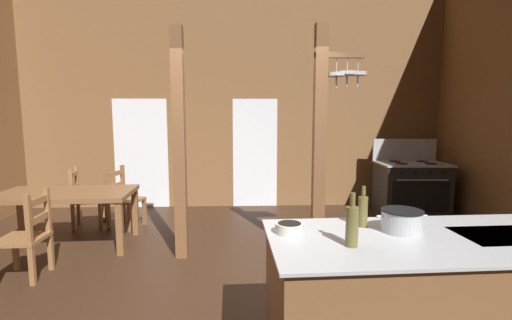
% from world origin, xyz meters
% --- Properties ---
extents(ground_plane, '(8.61, 7.74, 0.10)m').
position_xyz_m(ground_plane, '(0.00, 0.00, -0.05)').
color(ground_plane, '#382316').
extents(wall_back, '(8.61, 0.14, 4.42)m').
position_xyz_m(wall_back, '(0.00, 3.54, 2.21)').
color(wall_back, brown).
rests_on(wall_back, ground_plane).
extents(glazed_door_back_left, '(1.00, 0.01, 2.05)m').
position_xyz_m(glazed_door_back_left, '(-1.76, 3.47, 1.02)').
color(glazed_door_back_left, white).
rests_on(glazed_door_back_left, ground_plane).
extents(glazed_panel_back_right, '(0.84, 0.01, 2.05)m').
position_xyz_m(glazed_panel_back_right, '(0.39, 3.47, 1.02)').
color(glazed_panel_back_right, white).
rests_on(glazed_panel_back_right, ground_plane).
extents(kitchen_island, '(2.20, 1.04, 0.94)m').
position_xyz_m(kitchen_island, '(1.40, -1.04, 0.47)').
color(kitchen_island, brown).
rests_on(kitchen_island, ground_plane).
extents(stove_range, '(1.17, 0.86, 1.32)m').
position_xyz_m(stove_range, '(3.09, 2.71, 0.48)').
color(stove_range, '#262626').
rests_on(stove_range, ground_plane).
extents(support_post_with_pot_rack, '(0.60, 0.23, 2.77)m').
position_xyz_m(support_post_with_pot_rack, '(1.09, 0.84, 1.51)').
color(support_post_with_pot_rack, brown).
rests_on(support_post_with_pot_rack, ground_plane).
extents(support_post_center, '(0.14, 0.14, 2.77)m').
position_xyz_m(support_post_center, '(-0.60, 1.00, 1.38)').
color(support_post_center, brown).
rests_on(support_post_center, ground_plane).
extents(dining_table, '(1.74, 0.99, 0.74)m').
position_xyz_m(dining_table, '(-2.18, 1.42, 0.65)').
color(dining_table, brown).
rests_on(dining_table, ground_plane).
extents(ladderback_chair_near_window, '(0.56, 0.56, 0.95)m').
position_xyz_m(ladderback_chair_near_window, '(-1.71, 2.24, 0.45)').
color(ladderback_chair_near_window, olive).
rests_on(ladderback_chair_near_window, ground_plane).
extents(ladderback_chair_by_post, '(0.53, 0.53, 0.95)m').
position_xyz_m(ladderback_chair_by_post, '(-2.31, 2.25, 0.45)').
color(ladderback_chair_by_post, olive).
rests_on(ladderback_chair_by_post, ground_plane).
extents(ladderback_chair_at_table_end, '(0.45, 0.45, 0.95)m').
position_xyz_m(ladderback_chair_at_table_end, '(-2.15, 0.48, 0.45)').
color(ladderback_chair_at_table_end, olive).
rests_on(ladderback_chair_at_table_end, ground_plane).
extents(stockpot_on_counter, '(0.35, 0.28, 0.15)m').
position_xyz_m(stockpot_on_counter, '(1.26, -0.93, 1.01)').
color(stockpot_on_counter, '#B7BABF').
rests_on(stockpot_on_counter, kitchen_island).
extents(mixing_bowl_on_counter, '(0.19, 0.19, 0.07)m').
position_xyz_m(mixing_bowl_on_counter, '(0.48, -0.93, 0.97)').
color(mixing_bowl_on_counter, silver).
rests_on(mixing_bowl_on_counter, kitchen_island).
extents(bottle_tall_on_counter, '(0.07, 0.07, 0.30)m').
position_xyz_m(bottle_tall_on_counter, '(1.02, -0.80, 1.06)').
color(bottle_tall_on_counter, brown).
rests_on(bottle_tall_on_counter, kitchen_island).
extents(bottle_short_on_counter, '(0.08, 0.08, 0.33)m').
position_xyz_m(bottle_short_on_counter, '(0.82, -1.19, 1.07)').
color(bottle_short_on_counter, brown).
rests_on(bottle_short_on_counter, kitchen_island).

